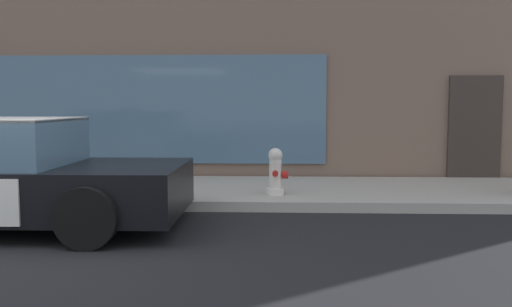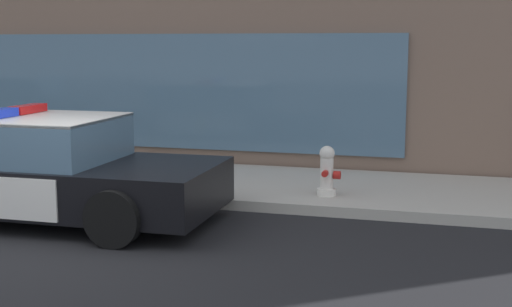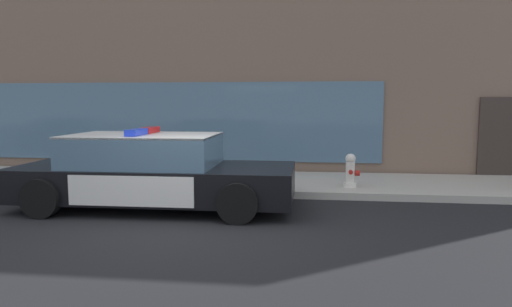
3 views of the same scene
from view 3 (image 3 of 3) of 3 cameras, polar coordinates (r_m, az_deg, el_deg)
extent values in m
plane|color=black|center=(7.43, -8.32, -9.03)|extent=(48.00, 48.00, 0.00)
cube|color=#B2ADA3|center=(10.97, -3.12, -3.56)|extent=(48.00, 2.81, 0.15)
cube|color=#7A6051|center=(17.43, -1.17, 13.69)|extent=(23.67, 10.04, 8.37)
cube|color=slate|center=(13.19, -16.76, 3.87)|extent=(14.20, 0.08, 2.10)
cube|color=#382D28|center=(12.93, 27.99, 1.57)|extent=(1.00, 0.08, 2.10)
cube|color=black|center=(8.74, -12.41, -3.42)|extent=(5.16, 1.97, 0.60)
cube|color=silver|center=(8.33, -1.68, -2.60)|extent=(1.77, 1.89, 0.05)
cube|color=silver|center=(9.45, -22.81, -2.04)|extent=(1.46, 1.88, 0.05)
cube|color=silver|center=(9.68, -11.15, -2.45)|extent=(2.16, 0.06, 0.51)
cube|color=silver|center=(7.89, -15.38, -4.56)|extent=(2.16, 0.06, 0.51)
cube|color=yellow|center=(9.69, -11.12, -2.44)|extent=(0.22, 0.01, 0.26)
cube|color=slate|center=(8.73, -13.78, 0.31)|extent=(2.69, 1.75, 0.60)
cube|color=silver|center=(8.71, -13.83, 2.21)|extent=(2.69, 1.75, 0.04)
cube|color=red|center=(9.02, -13.09, 2.88)|extent=(0.21, 0.65, 0.11)
cube|color=blue|center=(8.38, -14.65, 2.58)|extent=(0.21, 0.65, 0.11)
cylinder|color=black|center=(9.31, -0.53, -3.67)|extent=(0.68, 0.23, 0.68)
cylinder|color=black|center=(7.46, -2.31, -6.21)|extent=(0.68, 0.23, 0.68)
cylinder|color=black|center=(10.28, -19.65, -3.09)|extent=(0.68, 0.23, 0.68)
cylinder|color=black|center=(8.64, -25.20, -5.08)|extent=(0.68, 0.23, 0.68)
cylinder|color=silver|center=(10.08, 11.60, -3.84)|extent=(0.28, 0.28, 0.10)
cylinder|color=silver|center=(10.04, 11.64, -2.29)|extent=(0.19, 0.19, 0.45)
sphere|color=silver|center=(10.00, 11.68, -0.64)|extent=(0.22, 0.22, 0.22)
cylinder|color=#B21E19|center=(9.99, 11.69, -0.21)|extent=(0.06, 0.06, 0.05)
cylinder|color=#B21E19|center=(9.89, 11.71, -2.29)|extent=(0.09, 0.10, 0.09)
cylinder|color=#B21E19|center=(10.18, 11.58, -2.05)|extent=(0.09, 0.10, 0.09)
cylinder|color=#B21E19|center=(10.06, 12.49, -2.40)|extent=(0.10, 0.12, 0.12)
camera|label=1|loc=(1.88, 33.39, -7.73)|focal=37.64mm
camera|label=2|loc=(2.50, 92.85, 8.34)|focal=48.31mm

